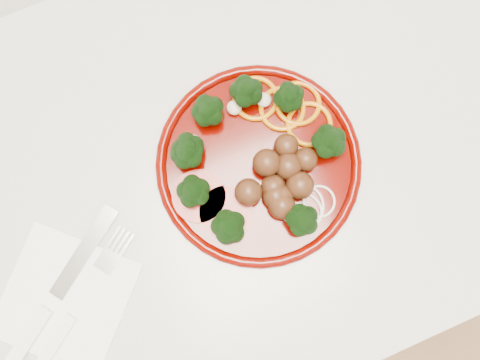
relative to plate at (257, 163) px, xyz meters
name	(u,v)px	position (x,y,z in m)	size (l,w,h in m)	color
counter	(237,196)	(-0.02, 0.02, -0.47)	(2.40, 0.60, 0.90)	silver
plate	(257,163)	(0.00, 0.00, 0.00)	(0.26, 0.26, 0.06)	#470300
napkin	(65,299)	(-0.28, -0.06, -0.02)	(0.15, 0.15, 0.00)	white
knife	(44,313)	(-0.31, -0.07, -0.01)	(0.21, 0.15, 0.01)	silver
fork	(64,330)	(-0.30, -0.09, -0.01)	(0.18, 0.14, 0.01)	white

